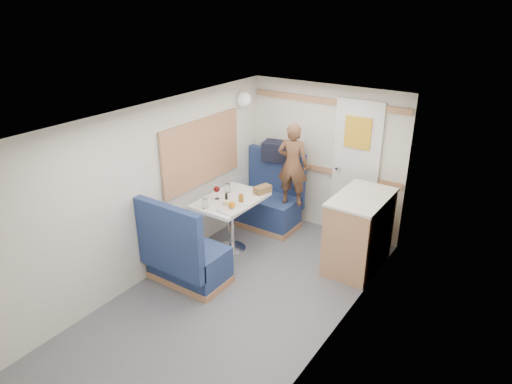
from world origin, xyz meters
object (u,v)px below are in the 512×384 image
Objects in this scene: dinette_table at (231,210)px; wine_glass at (217,190)px; beer_glass at (241,198)px; bench_near at (185,259)px; bread_loaf at (263,189)px; galley_counter at (359,231)px; salt_grinder at (226,197)px; bench_far at (268,205)px; person at (293,165)px; tray at (234,209)px; tumbler_left at (205,203)px; orange_fruit at (232,205)px; duffel_bag at (283,152)px; dome_light at (244,99)px; pepper_grinder at (226,197)px; tumbler_mid at (228,188)px; cheese_block at (228,203)px.

wine_glass reaches higher than dinette_table.
wine_glass is 1.71× the size of beer_glass.
bench_near is 4.78× the size of bread_loaf.
salt_grinder is at bearing -156.84° from galley_counter.
salt_grinder is (-0.16, -0.08, -0.00)m from beer_glass.
person reaches higher than bench_far.
tumbler_left is at bearing -152.95° from tray.
bench_near is 6.25× the size of wine_glass.
orange_fruit reaches higher than bread_loaf.
tray is (0.14, -1.34, -0.30)m from duffel_bag.
dome_light reaches higher than bench_far.
tumbler_left is (-0.16, -1.50, -0.25)m from duffel_bag.
person reaches higher than orange_fruit.
galley_counter is at bearing 22.76° from beer_glass.
pepper_grinder is at bearing 90.24° from bench_near.
dinette_table is 2.77× the size of tray.
person is 1.09m from orange_fruit.
galley_counter is 2.77× the size of tray.
bench_near is 0.82m from orange_fruit.
dinette_table is 0.35m from tray.
tray reaches higher than dinette_table.
dome_light reaches higher than bench_near.
bench_far is at bearing 78.44° from tumbler_mid.
wine_glass reaches higher than beer_glass.
beer_glass is at bearing 79.61° from bench_near.
pepper_grinder is 0.51m from bread_loaf.
pepper_grinder is at bearing -92.28° from dinette_table.
dinette_table is at bearing -120.96° from bread_loaf.
bench_near is at bearing -108.08° from tray.
person is 14.12× the size of orange_fruit.
dome_light reaches higher than salt_grinder.
duffel_bag is at bearing 80.26° from wine_glass.
bread_loaf is at bearing 79.71° from bench_near.
dinette_table is 0.36m from orange_fruit.
bread_loaf is (0.02, 0.60, 0.04)m from tray.
tumbler_left reaches higher than bread_loaf.
dinette_table is 9.36× the size of pepper_grinder.
tray is (0.60, -1.07, -1.02)m from dome_light.
beer_glass is (0.09, -1.12, -0.26)m from duffel_bag.
salt_grinder is (0.08, 0.29, -0.01)m from tumbler_left.
tumbler_left is 0.81m from bread_loaf.
tumbler_mid is (-0.22, -0.98, -0.25)m from duffel_bag.
bench_far is at bearing 100.40° from beer_glass.
bench_near is 10.68× the size of pepper_grinder.
beer_glass is at bearing 26.23° from salt_grinder.
tumbler_left reaches higher than cheese_block.
bench_near is at bearing -79.57° from tumbler_left.
galley_counter is 1.63m from salt_grinder.
cheese_block is at bearing -64.85° from dome_light.
tumbler_mid is at bearing 155.40° from beer_glass.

